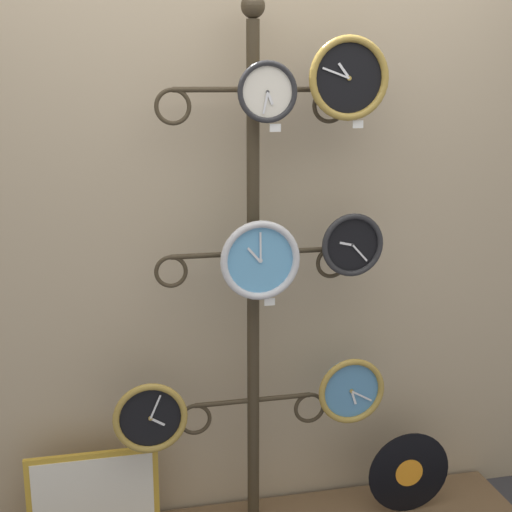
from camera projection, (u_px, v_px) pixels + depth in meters
shop_wall at (244, 192)px, 2.81m from camera, size 4.40×0.04×2.80m
display_stand at (253, 341)px, 2.79m from camera, size 0.75×0.39×2.13m
clock_top_center at (267, 92)px, 2.48m from camera, size 0.22×0.04×0.22m
clock_top_right at (349, 78)px, 2.54m from camera, size 0.30×0.04×0.30m
clock_middle_center at (259, 260)px, 2.59m from camera, size 0.30×0.04×0.30m
clock_middle_right at (352, 245)px, 2.71m from camera, size 0.25×0.04×0.25m
clock_bottom_left at (150, 418)px, 2.65m from camera, size 0.28×0.04×0.28m
clock_bottom_right at (351, 391)px, 2.84m from camera, size 0.27×0.04×0.27m
vinyl_record at (409, 473)px, 2.97m from camera, size 0.36×0.01×0.36m
picture_frame at (94, 496)px, 2.78m from camera, size 0.51×0.02×0.37m
price_tag_upper at (275, 128)px, 2.52m from camera, size 0.04×0.00×0.03m
price_tag_mid at (358, 124)px, 2.58m from camera, size 0.04×0.00×0.03m
price_tag_lower at (270, 302)px, 2.64m from camera, size 0.04×0.00×0.03m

